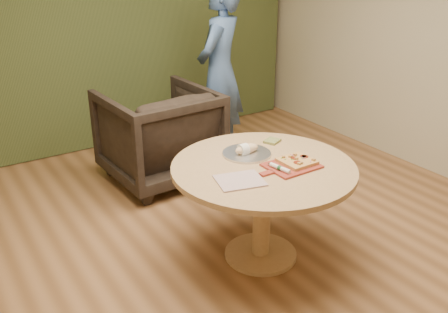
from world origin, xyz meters
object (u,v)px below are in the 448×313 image
object	(u,v)px
cutlery_roll	(280,168)
serving_tray	(247,153)
pedestal_table	(263,183)
pizza_paddle	(291,166)
armchair	(159,131)
bread_roll	(246,149)
person_standing	(220,72)
flatbread_pizza	(297,161)

from	to	relation	value
cutlery_roll	serving_tray	world-z (taller)	cutlery_roll
pedestal_table	serving_tray	distance (m)	0.27
pedestal_table	pizza_paddle	distance (m)	0.24
pizza_paddle	armchair	bearing A→B (deg)	94.57
pizza_paddle	cutlery_roll	size ratio (longest dim) A/B	2.25
serving_tray	bread_roll	bearing A→B (deg)	180.00
bread_roll	person_standing	bearing A→B (deg)	63.68
flatbread_pizza	armchair	distance (m)	1.78
serving_tray	bread_roll	size ratio (longest dim) A/B	1.84
flatbread_pizza	bread_roll	bearing A→B (deg)	120.59
pizza_paddle	serving_tray	size ratio (longest dim) A/B	1.26
cutlery_roll	bread_roll	size ratio (longest dim) A/B	1.03
serving_tray	cutlery_roll	bearing A→B (deg)	-88.08
armchair	person_standing	size ratio (longest dim) A/B	0.54
cutlery_roll	armchair	distance (m)	1.79
cutlery_roll	serving_tray	size ratio (longest dim) A/B	0.56
bread_roll	person_standing	size ratio (longest dim) A/B	0.10
serving_tray	person_standing	xyz separation A→B (m)	(0.77, 1.57, 0.18)
pizza_paddle	flatbread_pizza	world-z (taller)	flatbread_pizza
flatbread_pizza	person_standing	distance (m)	2.00
pizza_paddle	person_standing	xyz separation A→B (m)	(0.64, 1.92, 0.18)
flatbread_pizza	cutlery_roll	world-z (taller)	flatbread_pizza
serving_tray	pizza_paddle	bearing A→B (deg)	-70.27
pedestal_table	cutlery_roll	world-z (taller)	cutlery_roll
flatbread_pizza	armchair	bearing A→B (deg)	97.57
pizza_paddle	cutlery_roll	xyz separation A→B (m)	(-0.11, -0.02, 0.02)
flatbread_pizza	bread_roll	size ratio (longest dim) A/B	1.16
flatbread_pizza	person_standing	bearing A→B (deg)	73.17
pedestal_table	serving_tray	bearing A→B (deg)	87.09
person_standing	pedestal_table	bearing A→B (deg)	31.83
person_standing	armchair	bearing A→B (deg)	-23.07
armchair	cutlery_roll	bearing A→B (deg)	88.74
pedestal_table	armchair	bearing A→B (deg)	91.04
pedestal_table	person_standing	size ratio (longest dim) A/B	0.69
pedestal_table	pizza_paddle	bearing A→B (deg)	-43.24
pizza_paddle	armchair	size ratio (longest dim) A/B	0.44
pedestal_table	armchair	size ratio (longest dim) A/B	1.28
serving_tray	flatbread_pizza	bearing A→B (deg)	-60.54
flatbread_pizza	armchair	size ratio (longest dim) A/B	0.22
pedestal_table	bread_roll	distance (m)	0.29
bread_roll	armchair	size ratio (longest dim) A/B	0.19
flatbread_pizza	cutlery_roll	bearing A→B (deg)	-169.63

